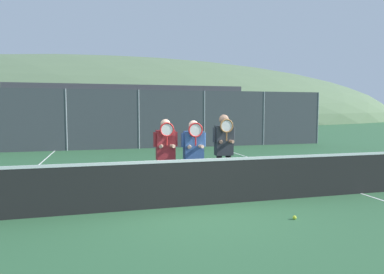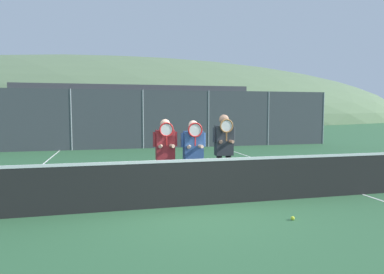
{
  "view_description": "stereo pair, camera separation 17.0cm",
  "coord_description": "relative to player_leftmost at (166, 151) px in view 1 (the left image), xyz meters",
  "views": [
    {
      "loc": [
        -1.8,
        -6.5,
        1.92
      ],
      "look_at": [
        0.22,
        1.12,
        1.3
      ],
      "focal_mm": 32.0,
      "sensor_mm": 36.0,
      "label": 1
    },
    {
      "loc": [
        -1.63,
        -6.54,
        1.92
      ],
      "look_at": [
        0.22,
        1.12,
        1.3
      ],
      "focal_mm": 32.0,
      "sensor_mm": 36.0,
      "label": 2
    }
  ],
  "objects": [
    {
      "name": "tennis_net",
      "position": [
        0.44,
        -0.89,
        -0.54
      ],
      "size": [
        10.63,
        0.09,
        1.05
      ],
      "color": "gray",
      "rests_on": "ground_plane"
    },
    {
      "name": "clubhouse_building",
      "position": [
        0.6,
        18.46,
        0.8
      ],
      "size": [
        15.68,
        5.5,
        3.61
      ],
      "color": "#9EA3A8",
      "rests_on": "ground_plane"
    },
    {
      "name": "car_left_of_center",
      "position": [
        0.52,
        12.51,
        -0.12
      ],
      "size": [
        4.8,
        1.98,
        1.77
      ],
      "color": "slate",
      "rests_on": "ground_plane"
    },
    {
      "name": "player_center_right",
      "position": [
        1.38,
        0.04,
        0.05
      ],
      "size": [
        0.54,
        0.34,
        1.82
      ],
      "color": "black",
      "rests_on": "ground_plane"
    },
    {
      "name": "ground_plane",
      "position": [
        0.44,
        -0.89,
        -1.03
      ],
      "size": [
        120.0,
        120.0,
        0.0
      ],
      "primitive_type": "plane",
      "color": "#2D5B38"
    },
    {
      "name": "fence_back",
      "position": [
        0.44,
        9.72,
        0.43
      ],
      "size": [
        20.47,
        0.06,
        2.92
      ],
      "color": "gray",
      "rests_on": "ground_plane"
    },
    {
      "name": "court_line_left_sideline",
      "position": [
        -3.51,
        2.11,
        -1.02
      ],
      "size": [
        0.05,
        16.0,
        0.01
      ],
      "primitive_type": "cube",
      "color": "white",
      "rests_on": "ground_plane"
    },
    {
      "name": "car_center",
      "position": [
        5.86,
        12.27,
        -0.12
      ],
      "size": [
        4.63,
        2.06,
        1.77
      ],
      "color": "navy",
      "rests_on": "ground_plane"
    },
    {
      "name": "player_leftmost",
      "position": [
        0.0,
        0.0,
        0.0
      ],
      "size": [
        0.54,
        0.34,
        1.72
      ],
      "color": "#232838",
      "rests_on": "ground_plane"
    },
    {
      "name": "player_center_left",
      "position": [
        0.62,
        -0.06,
        -0.02
      ],
      "size": [
        0.57,
        0.34,
        1.69
      ],
      "color": "black",
      "rests_on": "ground_plane"
    },
    {
      "name": "court_line_right_sideline",
      "position": [
        4.4,
        2.11,
        -1.02
      ],
      "size": [
        0.05,
        16.0,
        0.01
      ],
      "primitive_type": "cube",
      "color": "white",
      "rests_on": "ground_plane"
    },
    {
      "name": "hill_distant",
      "position": [
        0.44,
        58.72,
        -1.03
      ],
      "size": [
        113.69,
        63.16,
        22.11
      ],
      "color": "#5B7551",
      "rests_on": "ground_plane"
    },
    {
      "name": "car_far_left",
      "position": [
        -4.89,
        12.08,
        -0.08
      ],
      "size": [
        4.77,
        2.07,
        1.87
      ],
      "color": "#B2B7BC",
      "rests_on": "ground_plane"
    },
    {
      "name": "tennis_ball_on_court",
      "position": [
        1.9,
        -2.16,
        -0.99
      ],
      "size": [
        0.07,
        0.07,
        0.07
      ],
      "color": "#CCDB33",
      "rests_on": "ground_plane"
    }
  ]
}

